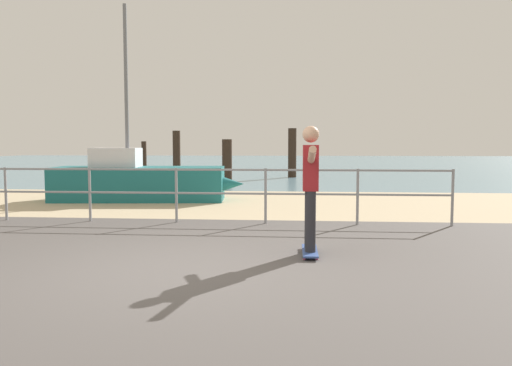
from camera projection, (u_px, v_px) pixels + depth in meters
ground_plane at (146, 299)px, 4.83m from camera, size 24.00×10.00×0.04m
beach_strip at (241, 203)px, 12.77m from camera, size 24.00×6.00×0.04m
sea_surface at (281, 163)px, 40.59m from camera, size 72.00×50.00×0.04m
railing_fence at (133, 186)px, 9.49m from camera, size 11.86×0.05×1.05m
sailboat at (146, 181)px, 13.16m from camera, size 5.03×1.81×5.09m
skateboard at (310, 251)px, 6.68m from camera, size 0.21×0.80×0.08m
skateboarder at (310, 180)px, 6.61m from camera, size 0.22×1.45×1.65m
groyne_post_0 at (144, 157)px, 25.74m from camera, size 0.26×0.26×1.65m
groyne_post_1 at (177, 154)px, 22.13m from camera, size 0.34×0.34×2.10m
groyne_post_2 at (227, 161)px, 19.88m from camera, size 0.39×0.39×1.70m
groyne_post_3 at (292, 153)px, 22.40m from camera, size 0.37×0.37×2.21m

